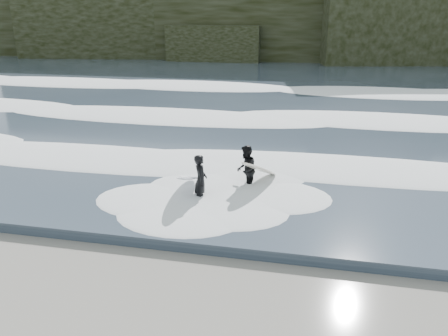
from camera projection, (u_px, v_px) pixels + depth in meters
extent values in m
cube|color=#313D4B|center=(278.00, 82.00, 34.36)|extent=(90.00, 52.00, 0.30)
cube|color=black|center=(293.00, 15.00, 48.36)|extent=(70.00, 9.00, 10.00)
ellipsoid|color=white|center=(229.00, 159.00, 15.86)|extent=(60.00, 3.20, 0.20)
ellipsoid|color=white|center=(255.00, 115.00, 22.30)|extent=(60.00, 4.00, 0.24)
ellipsoid|color=white|center=(273.00, 86.00, 30.58)|extent=(60.00, 4.80, 0.30)
imported|color=black|center=(201.00, 180.00, 12.81)|extent=(0.52, 0.66, 1.57)
ellipsoid|color=white|center=(188.00, 178.00, 12.92)|extent=(0.97, 2.28, 0.89)
imported|color=black|center=(246.00, 170.00, 13.70)|extent=(0.62, 0.78, 1.55)
ellipsoid|color=silver|center=(259.00, 169.00, 13.61)|extent=(1.33, 2.11, 1.09)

